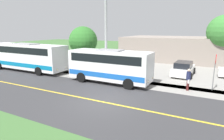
{
  "coord_description": "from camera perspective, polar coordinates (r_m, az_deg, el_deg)",
  "views": [
    {
      "loc": [
        10.23,
        6.12,
        4.75
      ],
      "look_at": [
        -3.5,
        -1.01,
        1.4
      ],
      "focal_mm": 30.32,
      "sensor_mm": 36.0,
      "label": 1
    }
  ],
  "objects": [
    {
      "name": "shuttle_bus_front",
      "position": [
        16.97,
        -0.67,
        1.66
      ],
      "size": [
        2.62,
        7.59,
        2.99
      ],
      "color": "white",
      "rests_on": "ground"
    },
    {
      "name": "stop_sign",
      "position": [
        16.57,
        28.63,
        1.03
      ],
      "size": [
        0.76,
        0.07,
        2.88
      ],
      "color": "slate",
      "rests_on": "ground"
    },
    {
      "name": "pedestrian_with_bags",
      "position": [
        16.02,
        22.03,
        -2.48
      ],
      "size": [
        0.72,
        0.34,
        1.73
      ],
      "color": "#4C1919",
      "rests_on": "ground"
    },
    {
      "name": "road_centre_line",
      "position": [
        12.83,
        -3.26,
        -9.49
      ],
      "size": [
        0.16,
        100.0,
        0.0
      ],
      "primitive_type": "cube",
      "color": "gold",
      "rests_on": "ground"
    },
    {
      "name": "ground_plane",
      "position": [
        12.83,
        -3.26,
        -9.53
      ],
      "size": [
        120.0,
        120.0,
        0.0
      ],
      "primitive_type": "plane",
      "color": "#3D6633"
    },
    {
      "name": "parking_lot_surface",
      "position": [
        23.33,
        19.15,
        -0.21
      ],
      "size": [
        14.0,
        36.0,
        0.01
      ],
      "primitive_type": "cube",
      "color": "gray",
      "rests_on": "ground"
    },
    {
      "name": "transit_bus_rear",
      "position": [
        24.24,
        -24.48,
        3.97
      ],
      "size": [
        2.77,
        10.8,
        3.16
      ],
      "color": "white",
      "rests_on": "ground"
    },
    {
      "name": "commercial_building",
      "position": [
        31.83,
        23.84,
        5.81
      ],
      "size": [
        10.0,
        21.43,
        3.54
      ],
      "primitive_type": "cube",
      "color": "gray",
      "rests_on": "ground"
    },
    {
      "name": "road_surface",
      "position": [
        12.83,
        -3.26,
        -9.51
      ],
      "size": [
        8.0,
        100.0,
        0.01
      ],
      "primitive_type": "cube",
      "color": "#333335",
      "rests_on": "ground"
    },
    {
      "name": "parked_car_near",
      "position": [
        21.14,
        20.72,
        0.34
      ],
      "size": [
        4.46,
        2.15,
        1.45
      ],
      "color": "white",
      "rests_on": "ground"
    },
    {
      "name": "tree_curbside",
      "position": [
        21.84,
        -8.68,
        8.67
      ],
      "size": [
        3.2,
        3.2,
        5.07
      ],
      "color": "#4C3826",
      "rests_on": "ground"
    },
    {
      "name": "street_light_pole",
      "position": [
        17.36,
        -2.05,
        12.14
      ],
      "size": [
        1.97,
        0.24,
        8.63
      ],
      "color": "#9E9EA3",
      "rests_on": "ground"
    },
    {
      "name": "tree_lot_edge",
      "position": [
        27.67,
        30.75,
        9.9
      ],
      "size": [
        4.12,
        4.12,
        6.52
      ],
      "color": "#4C3826",
      "rests_on": "ground"
    },
    {
      "name": "sidewalk",
      "position": [
        17.27,
        5.59,
        -3.8
      ],
      "size": [
        2.4,
        100.0,
        0.01
      ],
      "primitive_type": "cube",
      "color": "gray",
      "rests_on": "ground"
    }
  ]
}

